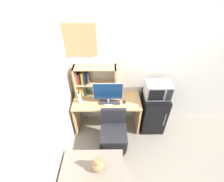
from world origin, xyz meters
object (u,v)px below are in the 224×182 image
(keyboard, at_px, (110,102))
(computer_mouse, at_px, (124,102))
(hutch_bookshelf, at_px, (89,81))
(microwave, at_px, (158,90))
(desk_chair, at_px, (114,133))
(teddy_bear, at_px, (98,165))
(mini_fridge, at_px, (153,112))
(monitor, at_px, (108,93))
(wall_corkboard, at_px, (75,40))
(water_bottle, at_px, (79,98))

(keyboard, distance_m, computer_mouse, 0.28)
(hutch_bookshelf, bearing_deg, microwave, -7.58)
(desk_chair, relative_size, teddy_bear, 3.04)
(mini_fridge, relative_size, desk_chair, 1.04)
(hutch_bookshelf, distance_m, monitor, 0.45)
(monitor, height_order, mini_fridge, monitor)
(desk_chair, distance_m, wall_corkboard, 1.78)
(desk_chair, xyz_separation_m, wall_corkboard, (-0.63, 0.75, 1.49))
(monitor, bearing_deg, computer_mouse, -0.45)
(keyboard, xyz_separation_m, water_bottle, (-0.56, 0.02, 0.10))
(hutch_bookshelf, height_order, computer_mouse, hutch_bookshelf)
(water_bottle, distance_m, mini_fridge, 1.53)
(desk_chair, bearing_deg, teddy_bear, -108.92)
(monitor, xyz_separation_m, mini_fridge, (0.92, 0.07, -0.57))
(keyboard, height_order, teddy_bear, keyboard)
(hutch_bookshelf, xyz_separation_m, wall_corkboard, (-0.16, 0.10, 0.75))
(computer_mouse, bearing_deg, wall_corkboard, 158.02)
(computer_mouse, relative_size, teddy_bear, 0.32)
(water_bottle, xyz_separation_m, wall_corkboard, (0.01, 0.32, 0.98))
(mini_fridge, bearing_deg, wall_corkboard, 169.41)
(teddy_bear, height_order, wall_corkboard, wall_corkboard)
(hutch_bookshelf, bearing_deg, keyboard, -31.81)
(microwave, xyz_separation_m, wall_corkboard, (-1.46, 0.27, 0.84))
(hutch_bookshelf, height_order, desk_chair, hutch_bookshelf)
(monitor, distance_m, microwave, 0.92)
(water_bottle, distance_m, teddy_bear, 1.23)
(hutch_bookshelf, xyz_separation_m, computer_mouse, (0.68, -0.24, -0.33))
(water_bottle, relative_size, mini_fridge, 0.28)
(keyboard, bearing_deg, mini_fridge, 4.37)
(desk_chair, bearing_deg, microwave, 30.36)
(monitor, relative_size, microwave, 1.18)
(hutch_bookshelf, xyz_separation_m, desk_chair, (0.46, -0.66, -0.74))
(monitor, distance_m, wall_corkboard, 1.05)
(teddy_bear, bearing_deg, microwave, 47.92)
(keyboard, relative_size, computer_mouse, 4.57)
(microwave, bearing_deg, computer_mouse, -173.42)
(water_bottle, bearing_deg, desk_chair, -34.17)
(monitor, bearing_deg, keyboard, -7.87)
(microwave, relative_size, teddy_bear, 1.70)
(keyboard, height_order, mini_fridge, mini_fridge)
(teddy_bear, bearing_deg, monitor, 82.68)
(monitor, height_order, teddy_bear, monitor)
(mini_fridge, bearing_deg, water_bottle, -178.05)
(monitor, distance_m, mini_fridge, 1.09)
(water_bottle, bearing_deg, microwave, 2.07)
(desk_chair, height_order, teddy_bear, desk_chair)
(teddy_bear, bearing_deg, computer_mouse, 67.83)
(teddy_bear, relative_size, wall_corkboard, 0.38)
(hutch_bookshelf, bearing_deg, computer_mouse, -19.70)
(microwave, relative_size, wall_corkboard, 0.65)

